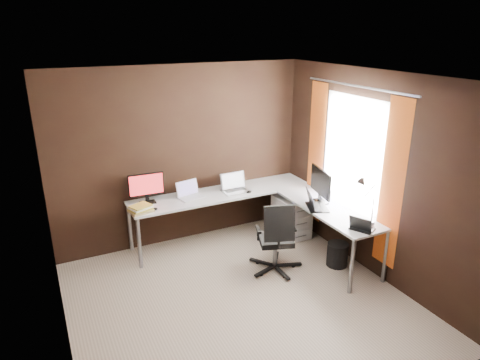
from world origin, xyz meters
name	(u,v)px	position (x,y,z in m)	size (l,w,h in m)	color
room	(265,191)	(0.34, 0.07, 1.28)	(3.60, 3.60, 2.50)	tan
desk	(261,203)	(0.84, 1.04, 0.68)	(2.65, 2.25, 0.73)	silver
drawer_pedestal	(291,217)	(1.43, 1.15, 0.30)	(0.42, 0.50, 0.60)	silver
monitor_left	(146,186)	(-0.58, 1.61, 0.96)	(0.47, 0.14, 0.41)	black
monitor_right	(321,184)	(1.50, 0.60, 0.99)	(0.18, 0.56, 0.46)	black
laptop_white	(189,194)	(0.00, 1.55, 0.78)	(0.37, 0.30, 0.22)	silver
laptop_silver	(235,187)	(0.67, 1.49, 0.78)	(0.38, 0.27, 0.25)	silver
laptop_black_big	(315,204)	(1.32, 0.47, 0.78)	(0.37, 0.43, 0.24)	black
laptop_black_small	(361,227)	(1.42, -0.31, 0.77)	(0.29, 0.32, 0.18)	black
book_stack	(141,209)	(-0.73, 1.35, 0.77)	(0.32, 0.29, 0.09)	tan
mouse_left	(154,209)	(-0.56, 1.32, 0.75)	(0.09, 0.06, 0.03)	black
mouse_corner	(249,192)	(0.80, 1.31, 0.75)	(0.08, 0.05, 0.03)	black
desk_lamp	(366,196)	(1.54, -0.21, 1.10)	(0.19, 0.22, 0.59)	slate
office_chair	(276,250)	(0.72, 0.42, 0.28)	(0.53, 0.56, 0.95)	black
wastebasket	(337,254)	(1.50, 0.15, 0.16)	(0.27, 0.27, 0.31)	black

